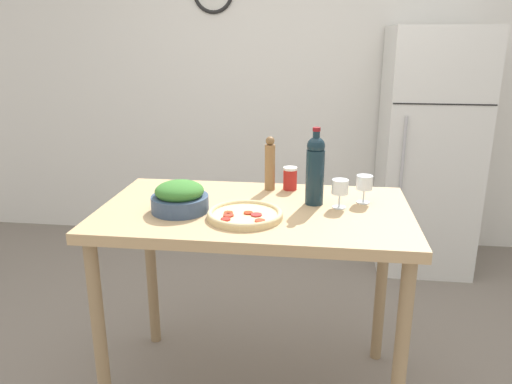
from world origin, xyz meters
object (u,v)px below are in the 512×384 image
(wine_glass_far, at_px, (364,184))
(wine_bottle, at_px, (315,169))
(pepper_mill, at_px, (270,164))
(salt_canister, at_px, (290,178))
(homemade_pizza, at_px, (245,215))
(refrigerator, at_px, (428,151))
(wine_glass_near, at_px, (340,188))
(salad_bowl, at_px, (180,197))

(wine_glass_far, bearing_deg, wine_bottle, -169.07)
(pepper_mill, bearing_deg, salt_canister, 8.34)
(wine_bottle, bearing_deg, homemade_pizza, -141.33)
(wine_bottle, bearing_deg, pepper_mill, 139.07)
(refrigerator, relative_size, wine_glass_near, 13.64)
(wine_bottle, bearing_deg, refrigerator, 62.47)
(wine_glass_far, distance_m, salt_canister, 0.38)
(refrigerator, distance_m, wine_bottle, 1.73)
(salad_bowl, bearing_deg, wine_glass_far, 15.23)
(wine_glass_far, distance_m, pepper_mill, 0.46)
(refrigerator, xyz_separation_m, wine_bottle, (-0.79, -1.52, 0.24))
(pepper_mill, relative_size, homemade_pizza, 0.84)
(refrigerator, bearing_deg, salad_bowl, -128.75)
(pepper_mill, xyz_separation_m, salad_bowl, (-0.35, -0.36, -0.07))
(refrigerator, bearing_deg, salt_canister, -124.72)
(refrigerator, distance_m, wine_glass_far, 1.59)
(wine_bottle, relative_size, pepper_mill, 1.31)
(wine_glass_far, bearing_deg, homemade_pizza, -151.96)
(wine_glass_near, height_order, pepper_mill, pepper_mill)
(wine_glass_near, height_order, salad_bowl, salad_bowl)
(refrigerator, relative_size, salt_canister, 15.44)
(refrigerator, relative_size, salad_bowl, 7.05)
(refrigerator, height_order, pepper_mill, refrigerator)
(wine_glass_far, bearing_deg, salt_canister, 154.67)
(wine_glass_near, bearing_deg, wine_bottle, 160.36)
(wine_glass_far, relative_size, salad_bowl, 0.52)
(salt_canister, bearing_deg, wine_bottle, -59.38)
(refrigerator, distance_m, salad_bowl, 2.17)
(wine_glass_far, bearing_deg, pepper_mill, 161.48)
(refrigerator, xyz_separation_m, homemade_pizza, (-1.07, -1.74, 0.09))
(wine_glass_far, relative_size, homemade_pizza, 0.41)
(refrigerator, bearing_deg, homemade_pizza, -121.56)
(salt_canister, bearing_deg, pepper_mill, -171.66)
(homemade_pizza, bearing_deg, wine_glass_near, 25.29)
(homemade_pizza, xyz_separation_m, salt_canister, (0.16, 0.42, 0.04))
(wine_glass_near, bearing_deg, wine_glass_far, 36.68)
(refrigerator, distance_m, wine_glass_near, 1.71)
(refrigerator, relative_size, wine_glass_far, 13.64)
(salad_bowl, height_order, salt_canister, salad_bowl)
(wine_glass_near, distance_m, pepper_mill, 0.40)
(homemade_pizza, bearing_deg, salad_bowl, 169.89)
(pepper_mill, distance_m, homemade_pizza, 0.43)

